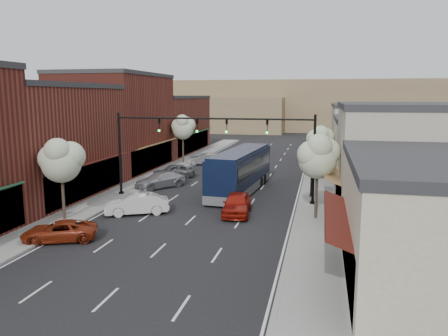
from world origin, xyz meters
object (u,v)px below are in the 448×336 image
Objects in this scene: signal_mast_right at (283,145)px; parked_car_a at (60,231)px; tree_right_near at (318,156)px; coach_bus at (241,170)px; signal_mast_left at (146,142)px; parked_car_e at (205,159)px; tree_left_near at (61,159)px; lamp_post_near at (312,162)px; tree_right_far at (320,139)px; tree_left_far at (183,127)px; parked_car_d at (174,171)px; red_hatchback at (237,204)px; parked_car_b at (137,204)px; parked_car_c at (160,180)px; lamp_post_far at (316,141)px.

parked_car_a is (-11.82, -11.76, -4.03)m from signal_mast_right.
tree_right_near reaches higher than coach_bus.
signal_mast_right is at bearing -36.25° from coach_bus.
signal_mast_left is 1.90× the size of parked_car_e.
tree_left_near is 1.32× the size of parked_car_e.
lamp_post_near is 0.36× the size of coach_bus.
tree_right_far is 0.89× the size of tree_left_far.
coach_bus is 2.90× the size of parked_car_a.
signal_mast_left is 14.55m from tree_right_near.
parked_car_d is at bearing -166.00° from tree_right_far.
coach_bus is at bearing 131.58° from tree_right_near.
signal_mast_left is at bearing 71.90° from tree_left_near.
lamp_post_near is 15.33m from parked_car_d.
lamp_post_near reaches higher than parked_car_e.
parked_car_a is (2.05, -29.71, -4.01)m from tree_left_far.
signal_mast_right is 11.24m from signal_mast_left.
signal_mast_right is 21.05m from parked_car_e.
tree_right_far is 17.01m from red_hatchback.
tree_right_near reaches higher than parked_car_b.
parked_car_c is (-11.50, 3.64, -3.91)m from signal_mast_right.
parked_car_a is at bearing -61.02° from tree_left_near.
parked_car_b is 1.04× the size of parked_car_e.
tree_right_far is at bearing 40.54° from signal_mast_left.
lamp_post_near reaches higher than parked_car_d.
red_hatchback reaches higher than parked_car_e.
signal_mast_right is 20.19m from lamp_post_far.
tree_right_far reaches higher than parked_car_a.
tree_right_near is at bearing -56.09° from signal_mast_right.
parked_car_e is (0.54, 13.90, -0.00)m from parked_car_c.
red_hatchback is 1.07× the size of parked_car_e.
parked_car_e is at bearing 122.00° from signal_mast_right.
tree_left_far is 1.38× the size of lamp_post_far.
lamp_post_far is at bearing 7.30° from tree_left_far.
tree_right_far reaches higher than lamp_post_far.
tree_left_near is at bearing -146.67° from lamp_post_near.
parked_car_c is at bearing -80.57° from tree_left_far.
tree_right_near is 13.15m from parked_car_b.
signal_mast_right is 1.44× the size of tree_left_near.
red_hatchback reaches higher than parked_car_c.
lamp_post_far is at bearing 86.47° from parked_car_c.
signal_mast_right is at bearing 93.12° from parked_car_b.
parked_car_d is at bearing 82.85° from tree_left_near.
lamp_post_far is 13.56m from parked_car_e.
tree_left_far reaches higher than tree_right_near.
tree_right_far is 11.00m from coach_bus.
signal_mast_left is 1.44× the size of tree_left_near.
lamp_post_far is at bearing 72.60° from red_hatchback.
tree_left_far is at bearing -172.70° from lamp_post_far.
tree_left_near is at bearing -39.61° from parked_car_d.
tree_left_far is 24.69m from red_hatchback.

